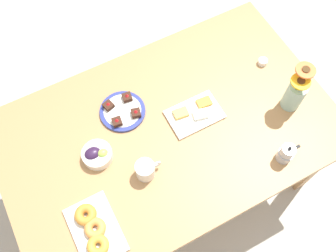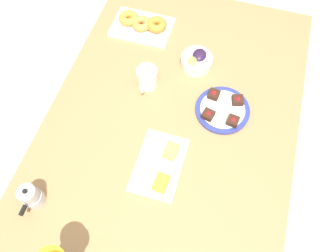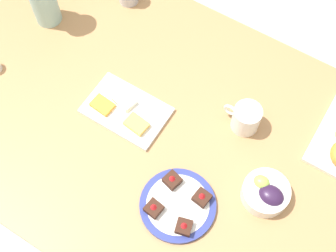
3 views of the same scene
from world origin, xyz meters
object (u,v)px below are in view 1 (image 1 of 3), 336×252
object	(u,v)px
jam_cup_honey	(263,62)
flower_vase	(295,94)
dessert_plate	(123,111)
moka_pot	(286,154)
grape_bowl	(97,155)
dining_table	(168,137)
coffee_mug	(146,170)
cheese_platter	(195,114)
croissant_platter	(94,229)

from	to	relation	value
jam_cup_honey	flower_vase	size ratio (longest dim) A/B	0.18
dessert_plate	moka_pot	bearing A→B (deg)	-45.54
grape_bowl	moka_pot	distance (m)	0.85
dining_table	jam_cup_honey	world-z (taller)	jam_cup_honey
dining_table	jam_cup_honey	xyz separation A→B (m)	(0.62, 0.11, 0.10)
coffee_mug	moka_pot	size ratio (longest dim) A/B	1.02
coffee_mug	cheese_platter	bearing A→B (deg)	24.86
grape_bowl	flower_vase	xyz separation A→B (m)	(0.95, -0.18, 0.07)
coffee_mug	croissant_platter	xyz separation A→B (m)	(-0.30, -0.12, -0.03)
cheese_platter	dessert_plate	size ratio (longest dim) A/B	1.16
cheese_platter	dessert_plate	xyz separation A→B (m)	(-0.30, 0.18, 0.00)
dining_table	cheese_platter	distance (m)	0.18
croissant_platter	jam_cup_honey	size ratio (longest dim) A/B	5.83
flower_vase	moka_pot	size ratio (longest dim) A/B	2.28
dessert_plate	moka_pot	distance (m)	0.79
dessert_plate	moka_pot	world-z (taller)	moka_pot
coffee_mug	flower_vase	size ratio (longest dim) A/B	0.45
croissant_platter	jam_cup_honey	world-z (taller)	croissant_platter
jam_cup_honey	moka_pot	xyz separation A→B (m)	(-0.21, -0.48, 0.03)
coffee_mug	grape_bowl	size ratio (longest dim) A/B	0.88
coffee_mug	cheese_platter	world-z (taller)	coffee_mug
grape_bowl	cheese_platter	world-z (taller)	grape_bowl
cheese_platter	moka_pot	size ratio (longest dim) A/B	2.18
dessert_plate	flower_vase	size ratio (longest dim) A/B	0.82
coffee_mug	croissant_platter	distance (m)	0.33
croissant_platter	dessert_plate	world-z (taller)	dessert_plate
grape_bowl	dessert_plate	world-z (taller)	grape_bowl
dining_table	cheese_platter	xyz separation A→B (m)	(0.15, 0.01, 0.10)
grape_bowl	jam_cup_honey	distance (m)	0.97
coffee_mug	cheese_platter	xyz separation A→B (m)	(0.34, 0.16, -0.04)
dessert_plate	coffee_mug	bearing A→B (deg)	-96.70
cheese_platter	jam_cup_honey	bearing A→B (deg)	11.83
cheese_platter	flower_vase	xyz separation A→B (m)	(0.44, -0.17, 0.09)
dining_table	grape_bowl	size ratio (longest dim) A/B	11.57
dining_table	coffee_mug	distance (m)	0.27
dining_table	cheese_platter	world-z (taller)	cheese_platter
jam_cup_honey	moka_pot	bearing A→B (deg)	-113.85
jam_cup_honey	croissant_platter	bearing A→B (deg)	-161.10
moka_pot	dining_table	bearing A→B (deg)	137.01
jam_cup_honey	dessert_plate	bearing A→B (deg)	174.10
croissant_platter	grape_bowl	bearing A→B (deg)	64.40
croissant_platter	moka_pot	xyz separation A→B (m)	(0.90, -0.10, 0.03)
croissant_platter	moka_pot	world-z (taller)	moka_pot
coffee_mug	flower_vase	bearing A→B (deg)	-0.68
grape_bowl	cheese_platter	xyz separation A→B (m)	(0.50, -0.02, -0.02)
grape_bowl	jam_cup_honey	xyz separation A→B (m)	(0.97, 0.08, -0.01)
jam_cup_honey	dessert_plate	distance (m)	0.77
dessert_plate	grape_bowl	bearing A→B (deg)	-141.32
dining_table	flower_vase	world-z (taller)	flower_vase
dining_table	moka_pot	bearing A→B (deg)	-42.99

